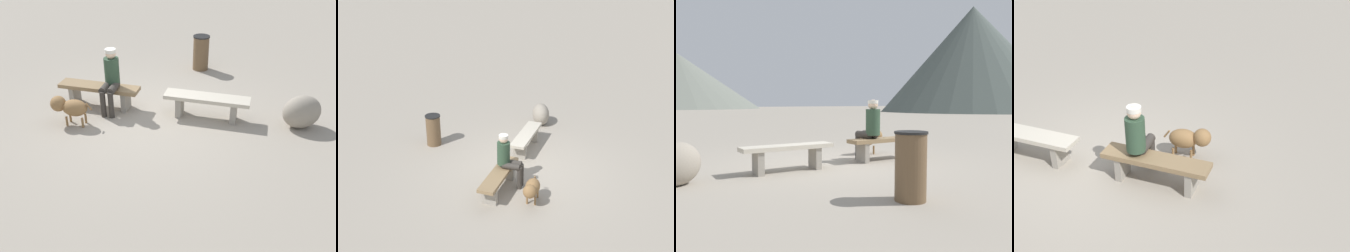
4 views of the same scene
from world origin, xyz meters
The scene contains 10 objects.
ground centered at (0.00, 0.00, -0.03)m, with size 210.00×210.00×0.06m, color #9E9384.
bench_left centered at (-1.20, -0.24, 0.35)m, with size 1.70×0.52×0.48m.
bench_right centered at (1.05, -0.35, 0.35)m, with size 1.72×0.50×0.48m.
seated_person centered at (0.74, -0.23, 0.74)m, with size 0.32×0.62×1.29m.
dog centered at (1.36, 0.49, 0.38)m, with size 0.82×0.34×0.58m.
trash_bin centered at (-0.80, -2.79, 0.44)m, with size 0.42×0.42×0.87m.
boulder centered at (-3.00, -0.21, 0.33)m, with size 0.74×0.50×0.65m, color gray.
distant_peak_0 centered at (63.84, 34.31, 7.99)m, with size 41.01×41.01×15.98m, color #566656.
distant_peak_1 centered at (11.33, 77.46, 6.16)m, with size 35.52×35.52×12.33m, color slate.
distant_peak_3 centered at (40.30, 23.05, 7.53)m, with size 26.05×26.05×15.05m, color #4C5651.
Camera 3 is at (-3.95, -5.65, 1.22)m, focal length 36.24 mm.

